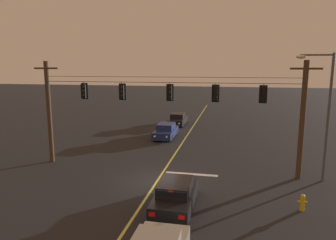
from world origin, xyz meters
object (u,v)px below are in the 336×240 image
traffic_light_rightmost (263,94)px  car_waiting_near_lane (176,195)px  fire_hydrant (302,202)px  traffic_light_centre (169,93)px  traffic_light_right_inner (215,94)px  traffic_light_left_inner (122,92)px  car_oncoming_lead (166,131)px  traffic_light_leftmost (84,91)px  car_oncoming_trailing (178,119)px  street_lamp_corner (323,106)px

traffic_light_rightmost → car_waiting_near_lane: bearing=-129.3°
fire_hydrant → traffic_light_rightmost: bearing=109.8°
traffic_light_centre → traffic_light_right_inner: same height
traffic_light_left_inner → traffic_light_rightmost: same height
car_waiting_near_lane → car_oncoming_lead: size_ratio=0.98×
traffic_light_left_inner → fire_hydrant: size_ratio=1.45×
traffic_light_left_inner → car_waiting_near_lane: size_ratio=0.28×
traffic_light_leftmost → traffic_light_centre: same height
traffic_light_leftmost → traffic_light_left_inner: bearing=0.0°
car_waiting_near_lane → car_oncoming_trailing: 21.75m
traffic_light_left_inner → traffic_light_centre: bearing=0.0°
traffic_light_leftmost → car_waiting_near_lane: traffic_light_leftmost is taller
traffic_light_leftmost → traffic_light_left_inner: (2.76, 0.00, 0.00)m
traffic_light_leftmost → car_oncoming_lead: 10.97m
traffic_light_centre → fire_hydrant: 9.98m
fire_hydrant → car_oncoming_trailing: bearing=115.3°
traffic_light_rightmost → traffic_light_left_inner: bearing=180.0°
traffic_light_right_inner → car_oncoming_trailing: traffic_light_right_inner is taller
car_oncoming_lead → fire_hydrant: 16.86m
traffic_light_right_inner → traffic_light_leftmost: bearing=180.0°
traffic_light_rightmost → car_oncoming_trailing: size_ratio=0.28×
traffic_light_leftmost → fire_hydrant: bearing=-18.6°
traffic_light_rightmost → car_oncoming_trailing: 18.52m
traffic_light_left_inner → car_oncoming_trailing: (1.03, 16.01, -4.57)m
traffic_light_leftmost → car_oncoming_trailing: traffic_light_leftmost is taller
traffic_light_centre → fire_hydrant: (7.49, -4.54, -4.77)m
traffic_light_rightmost → fire_hydrant: (1.63, -4.54, -4.77)m
traffic_light_centre → car_waiting_near_lane: (1.42, -5.43, -4.57)m
car_oncoming_lead → fire_hydrant: bearing=-54.8°
traffic_light_leftmost → traffic_light_right_inner: same height
car_waiting_near_lane → car_oncoming_lead: bearing=104.0°
traffic_light_left_inner → traffic_light_centre: 3.27m
car_oncoming_lead → traffic_light_rightmost: bearing=-48.7°
traffic_light_right_inner → car_oncoming_lead: size_ratio=0.28×
car_waiting_near_lane → fire_hydrant: size_ratio=5.15×
car_oncoming_trailing → traffic_light_right_inner: bearing=-72.0°
traffic_light_centre → car_oncoming_trailing: bearing=98.0°
car_waiting_near_lane → car_oncoming_lead: same height
traffic_light_leftmost → car_oncoming_trailing: 17.08m
traffic_light_centre → street_lamp_corner: size_ratio=0.16×
traffic_light_right_inner → car_oncoming_lead: traffic_light_right_inner is taller
traffic_light_right_inner → car_waiting_near_lane: 7.26m
traffic_light_leftmost → car_waiting_near_lane: bearing=-36.1°
traffic_light_centre → traffic_light_rightmost: bearing=0.0°
car_oncoming_lead → car_oncoming_trailing: 6.78m
fire_hydrant → street_lamp_corner: bearing=68.2°
car_waiting_near_lane → car_oncoming_lead: 15.11m
traffic_light_centre → car_oncoming_trailing: (-2.25, 16.01, -4.57)m
traffic_light_left_inner → fire_hydrant: traffic_light_left_inner is taller
car_oncoming_trailing → traffic_light_left_inner: bearing=-93.7°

